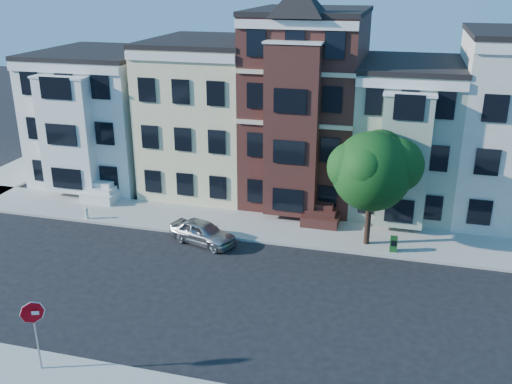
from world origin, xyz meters
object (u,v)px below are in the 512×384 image
(parked_car, at_px, (203,232))
(stop_sign, at_px, (36,331))
(fire_hydrant, at_px, (87,214))
(street_tree, at_px, (371,177))
(newspaper_box, at_px, (394,244))

(parked_car, bearing_deg, stop_sign, -172.49)
(fire_hydrant, distance_m, stop_sign, 14.56)
(street_tree, xyz_separation_m, fire_hydrant, (-16.96, -0.97, -3.67))
(newspaper_box, bearing_deg, fire_hydrant, 178.58)
(newspaper_box, bearing_deg, parked_car, -174.64)
(parked_car, relative_size, stop_sign, 1.19)
(newspaper_box, height_order, stop_sign, stop_sign)
(street_tree, relative_size, stop_sign, 2.39)
(street_tree, bearing_deg, fire_hydrant, -176.74)
(street_tree, xyz_separation_m, newspaper_box, (1.49, -0.63, -3.53))
(street_tree, bearing_deg, parked_car, -167.04)
(fire_hydrant, bearing_deg, street_tree, 3.26)
(street_tree, height_order, stop_sign, street_tree)
(street_tree, relative_size, parked_car, 2.01)
(fire_hydrant, relative_size, stop_sign, 0.18)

